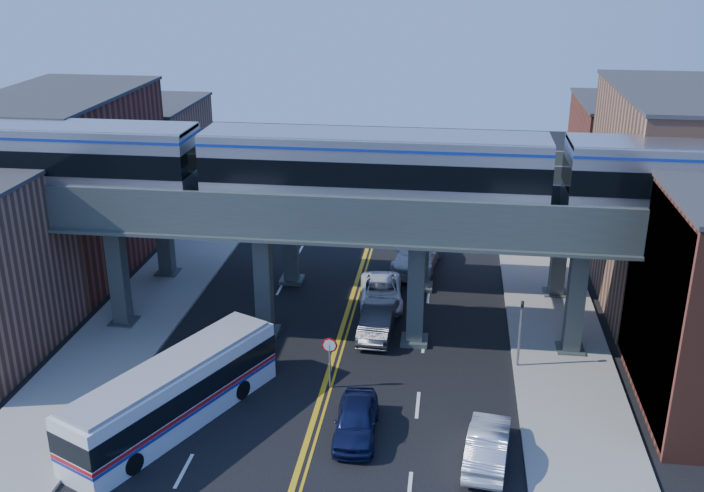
{
  "coord_description": "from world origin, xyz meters",
  "views": [
    {
      "loc": [
        5.52,
        -28.79,
        19.61
      ],
      "look_at": [
        0.68,
        8.11,
        5.24
      ],
      "focal_mm": 40.0,
      "sensor_mm": 36.0,
      "label": 1
    }
  ],
  "objects": [
    {
      "name": "ground",
      "position": [
        0.0,
        0.0,
        0.0
      ],
      "size": [
        120.0,
        120.0,
        0.0
      ],
      "primitive_type": "plane",
      "color": "black",
      "rests_on": "ground"
    },
    {
      "name": "sidewalk_west",
      "position": [
        -11.5,
        10.0,
        0.08
      ],
      "size": [
        5.0,
        70.0,
        0.16
      ],
      "primitive_type": "cube",
      "color": "gray",
      "rests_on": "ground"
    },
    {
      "name": "sidewalk_east",
      "position": [
        11.5,
        10.0,
        0.08
      ],
      "size": [
        5.0,
        70.0,
        0.16
      ],
      "primitive_type": "cube",
      "color": "gray",
      "rests_on": "ground"
    },
    {
      "name": "building_west_b",
      "position": [
        -18.5,
        16.0,
        5.5
      ],
      "size": [
        8.0,
        14.0,
        11.0
      ],
      "primitive_type": "cube",
      "color": "brown",
      "rests_on": "ground"
    },
    {
      "name": "building_west_c",
      "position": [
        -18.5,
        29.0,
        4.0
      ],
      "size": [
        8.0,
        10.0,
        8.0
      ],
      "primitive_type": "cube",
      "color": "brown",
      "rests_on": "ground"
    },
    {
      "name": "building_east_b",
      "position": [
        18.5,
        16.0,
        6.0
      ],
      "size": [
        8.0,
        14.0,
        12.0
      ],
      "primitive_type": "cube",
      "color": "brown",
      "rests_on": "ground"
    },
    {
      "name": "building_east_c",
      "position": [
        18.5,
        29.0,
        4.5
      ],
      "size": [
        8.0,
        10.0,
        9.0
      ],
      "primitive_type": "cube",
      "color": "brown",
      "rests_on": "ground"
    },
    {
      "name": "mural_panel",
      "position": [
        14.55,
        4.0,
        4.75
      ],
      "size": [
        0.1,
        9.5,
        9.5
      ],
      "primitive_type": "cube",
      "color": "teal",
      "rests_on": "ground"
    },
    {
      "name": "elevated_viaduct_near",
      "position": [
        0.0,
        8.0,
        6.47
      ],
      "size": [
        52.0,
        3.6,
        7.4
      ],
      "color": "#3C4542",
      "rests_on": "ground"
    },
    {
      "name": "elevated_viaduct_far",
      "position": [
        0.0,
        15.0,
        6.47
      ],
      "size": [
        52.0,
        3.6,
        7.4
      ],
      "color": "#3C4542",
      "rests_on": "ground"
    },
    {
      "name": "transit_train",
      "position": [
        1.75,
        8.0,
        9.45
      ],
      "size": [
        51.88,
        3.26,
        3.8
      ],
      "color": "black",
      "rests_on": "elevated_viaduct_near"
    },
    {
      "name": "stop_sign",
      "position": [
        0.3,
        3.0,
        1.76
      ],
      "size": [
        0.76,
        0.09,
        2.63
      ],
      "color": "slate",
      "rests_on": "ground"
    },
    {
      "name": "traffic_signal",
      "position": [
        9.2,
        6.0,
        2.3
      ],
      "size": [
        0.15,
        0.18,
        4.1
      ],
      "color": "slate",
      "rests_on": "ground"
    },
    {
      "name": "transit_bus",
      "position": [
        -5.91,
        -0.77,
        1.45
      ],
      "size": [
        6.91,
        10.95,
        2.82
      ],
      "rotation": [
        0.0,
        0.0,
        1.13
      ],
      "color": "white",
      "rests_on": "ground"
    },
    {
      "name": "car_lane_a",
      "position": [
        2.0,
        -0.67,
        0.75
      ],
      "size": [
        1.91,
        4.45,
        1.5
      ],
      "primitive_type": "imported",
      "rotation": [
        0.0,
        0.0,
        0.03
      ],
      "color": "#10163B",
      "rests_on": "ground"
    },
    {
      "name": "car_lane_b",
      "position": [
        1.96,
        8.7,
        0.79
      ],
      "size": [
        1.84,
        4.84,
        1.57
      ],
      "primitive_type": "imported",
      "rotation": [
        0.0,
        0.0,
        -0.04
      ],
      "color": "#302F32",
      "rests_on": "ground"
    },
    {
      "name": "car_lane_c",
      "position": [
        1.8,
        12.58,
        0.72
      ],
      "size": [
        2.94,
        5.41,
        1.44
      ],
      "primitive_type": "imported",
      "rotation": [
        0.0,
        0.0,
        0.11
      ],
      "color": "white",
      "rests_on": "ground"
    },
    {
      "name": "car_lane_d",
      "position": [
        3.6,
        18.47,
        0.93
      ],
      "size": [
        3.43,
        6.69,
        1.86
      ],
      "primitive_type": "imported",
      "rotation": [
        0.0,
        0.0,
        -0.13
      ],
      "color": "silver",
      "rests_on": "ground"
    },
    {
      "name": "car_parked_curb",
      "position": [
        7.49,
        -1.74,
        0.76
      ],
      "size": [
        2.14,
        4.76,
        1.52
      ],
      "primitive_type": "imported",
      "rotation": [
        0.0,
        0.0,
        3.02
      ],
      "color": "silver",
      "rests_on": "ground"
    }
  ]
}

